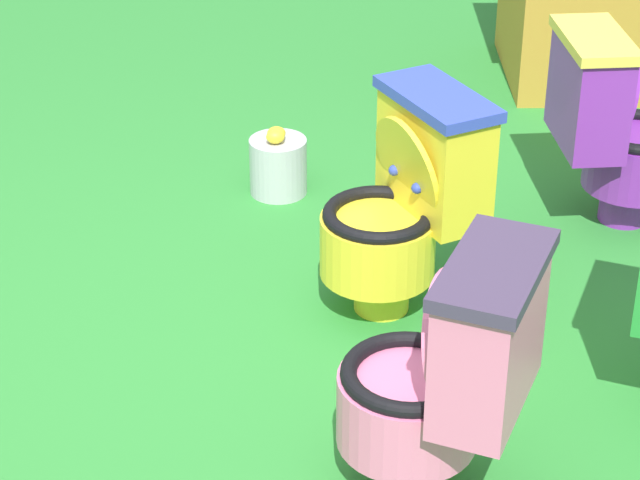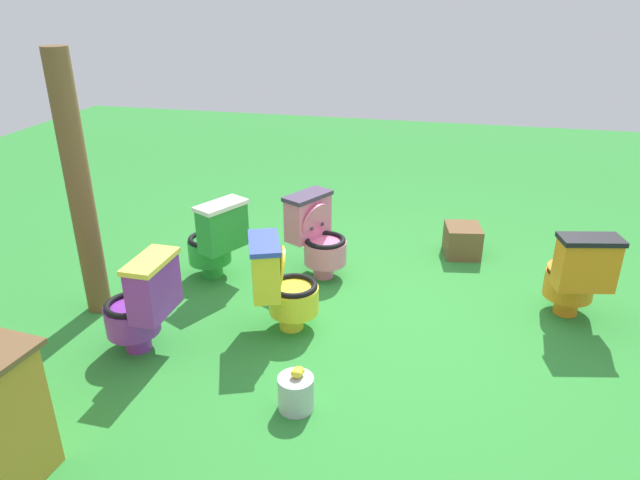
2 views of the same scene
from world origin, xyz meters
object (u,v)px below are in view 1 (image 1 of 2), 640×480
(toilet_purple, at_px, (614,128))
(lemon_bucket, at_px, (278,165))
(toilet_yellow, at_px, (404,202))
(toilet_pink, at_px, (444,375))

(toilet_purple, xyz_separation_m, lemon_bucket, (-1.18, 0.35, -0.26))
(toilet_purple, distance_m, toilet_yellow, 0.97)
(toilet_purple, xyz_separation_m, toilet_pink, (-0.89, -1.41, 0.00))
(toilet_pink, xyz_separation_m, lemon_bucket, (-0.29, 1.76, -0.26))
(lemon_bucket, bearing_deg, toilet_pink, -80.78)
(toilet_pink, distance_m, lemon_bucket, 1.80)
(toilet_yellow, bearing_deg, lemon_bucket, 0.92)
(lemon_bucket, bearing_deg, toilet_purple, -16.64)
(toilet_purple, height_order, toilet_pink, same)
(toilet_purple, distance_m, toilet_pink, 1.67)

